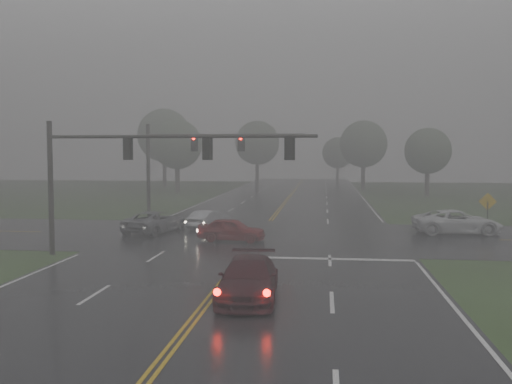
# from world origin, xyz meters

# --- Properties ---
(ground) EXTENTS (180.00, 180.00, 0.00)m
(ground) POSITION_xyz_m (0.00, 0.00, 0.00)
(ground) COLOR #2B411B
(ground) RESTS_ON ground
(main_road) EXTENTS (18.00, 160.00, 0.02)m
(main_road) POSITION_xyz_m (0.00, 20.00, 0.00)
(main_road) COLOR black
(main_road) RESTS_ON ground
(cross_street) EXTENTS (120.00, 14.00, 0.02)m
(cross_street) POSITION_xyz_m (0.00, 22.00, 0.00)
(cross_street) COLOR black
(cross_street) RESTS_ON ground
(stop_bar) EXTENTS (8.50, 0.50, 0.01)m
(stop_bar) POSITION_xyz_m (4.50, 14.40, 0.00)
(stop_bar) COLOR silver
(stop_bar) RESTS_ON ground
(sedan_maroon) EXTENTS (2.35, 5.29, 1.51)m
(sedan_maroon) POSITION_xyz_m (1.43, 6.07, 0.00)
(sedan_maroon) COLOR black
(sedan_maroon) RESTS_ON ground
(sedan_red) EXTENTS (4.26, 2.02, 1.41)m
(sedan_red) POSITION_xyz_m (-1.41, 19.61, 0.00)
(sedan_red) COLOR maroon
(sedan_red) RESTS_ON ground
(sedan_silver) EXTENTS (2.57, 4.24, 1.32)m
(sedan_silver) POSITION_xyz_m (-3.94, 24.95, 0.00)
(sedan_silver) COLOR #ACAFB4
(sedan_silver) RESTS_ON ground
(car_grey) EXTENTS (3.79, 5.75, 1.47)m
(car_grey) POSITION_xyz_m (-7.11, 22.63, 0.00)
(car_grey) COLOR #595B61
(car_grey) RESTS_ON ground
(pickup_white) EXTENTS (5.96, 3.21, 1.59)m
(pickup_white) POSITION_xyz_m (13.01, 24.44, 0.00)
(pickup_white) COLOR white
(pickup_white) RESTS_ON ground
(signal_gantry_near) EXTENTS (14.19, 0.31, 7.09)m
(signal_gantry_near) POSITION_xyz_m (-5.75, 14.05, 5.02)
(signal_gantry_near) COLOR black
(signal_gantry_near) RESTS_ON ground
(signal_gantry_far) EXTENTS (13.00, 0.39, 7.74)m
(signal_gantry_far) POSITION_xyz_m (-6.24, 30.96, 5.42)
(signal_gantry_far) COLOR black
(signal_gantry_far) RESTS_ON ground
(sign_diamond_east) EXTENTS (1.16, 0.10, 2.79)m
(sign_diamond_east) POSITION_xyz_m (14.88, 24.27, 1.88)
(sign_diamond_east) COLOR black
(sign_diamond_east) RESTS_ON ground
(tree_nw_a) EXTENTS (6.69, 6.69, 9.83)m
(tree_nw_a) POSITION_xyz_m (-15.49, 60.50, 6.46)
(tree_nw_a) COLOR #342A22
(tree_nw_a) RESTS_ON ground
(tree_ne_a) EXTENTS (6.82, 6.82, 10.01)m
(tree_ne_a) POSITION_xyz_m (9.80, 69.14, 6.58)
(tree_ne_a) COLOR #342A22
(tree_ne_a) RESTS_ON ground
(tree_n_mid) EXTENTS (7.15, 7.15, 10.50)m
(tree_n_mid) POSITION_xyz_m (-6.59, 77.17, 6.91)
(tree_n_mid) COLOR #342A22
(tree_n_mid) RESTS_ON ground
(tree_e_near) EXTENTS (5.77, 5.77, 8.48)m
(tree_e_near) POSITION_xyz_m (17.04, 58.87, 5.57)
(tree_e_near) COLOR #342A22
(tree_e_near) RESTS_ON ground
(tree_nw_b) EXTENTS (8.28, 8.28, 12.16)m
(tree_nw_b) POSITION_xyz_m (-20.49, 71.78, 8.00)
(tree_nw_b) COLOR #342A22
(tree_nw_b) RESTS_ON ground
(tree_n_far) EXTENTS (5.51, 5.51, 8.09)m
(tree_n_far) POSITION_xyz_m (6.56, 87.26, 5.32)
(tree_n_far) COLOR #342A22
(tree_n_far) RESTS_ON ground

